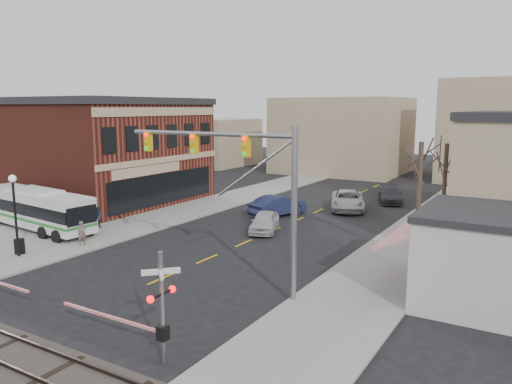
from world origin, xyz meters
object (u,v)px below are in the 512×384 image
trash_bin (20,246)px  car_a (264,222)px  traffic_signal_mast (243,174)px  rr_crossing_east (153,306)px  car_c (348,200)px  pedestrian_near (82,233)px  transit_bus (36,208)px  pedestrian_far (98,217)px  street_lamp (14,199)px  car_d (390,195)px  car_b (278,206)px

trash_bin → car_a: (9.68, 12.54, 0.17)m
traffic_signal_mast → rr_crossing_east: size_ratio=1.70×
car_c → pedestrian_near: (-10.24, -19.77, 0.08)m
transit_bus → trash_bin: transit_bus is taller
trash_bin → pedestrian_far: size_ratio=0.55×
trash_bin → pedestrian_near: bearing=61.0°
traffic_signal_mast → street_lamp: size_ratio=1.97×
car_d → pedestrian_near: (-12.45, -24.97, 0.20)m
car_c → car_d: bearing=45.4°
transit_bus → pedestrian_near: (6.27, -1.26, -0.73)m
transit_bus → car_c: bearing=48.2°
car_c → traffic_signal_mast: bearing=-104.4°
traffic_signal_mast → car_b: traffic_signal_mast is taller
traffic_signal_mast → car_b: 17.79m
trash_bin → rr_crossing_east: bearing=-18.9°
traffic_signal_mast → trash_bin: 15.63m
street_lamp → car_b: 19.80m
car_b → pedestrian_far: bearing=68.6°
car_b → street_lamp: bearing=85.9°
street_lamp → pedestrian_near: street_lamp is taller
car_d → pedestrian_near: 27.90m
car_d → car_a: bearing=-126.2°
transit_bus → trash_bin: bearing=-44.5°
car_c → pedestrian_far: pedestrian_far is taller
transit_bus → car_d: transit_bus is taller
car_a → car_c: size_ratio=0.72×
rr_crossing_east → pedestrian_far: rr_crossing_east is taller
traffic_signal_mast → car_d: (-0.41, 26.16, -5.01)m
traffic_signal_mast → rr_crossing_east: bearing=-83.1°
car_b → pedestrian_far: 14.01m
pedestrian_near → street_lamp: bearing=-178.3°
pedestrian_far → traffic_signal_mast: bearing=-77.7°
car_a → pedestrian_near: (-7.93, -9.37, 0.17)m
trash_bin → pedestrian_near: pedestrian_near is taller
car_a → car_d: bearing=54.2°
transit_bus → street_lamp: bearing=-44.2°
transit_bus → car_c: size_ratio=1.90×
car_a → pedestrian_far: size_ratio=2.64×
rr_crossing_east → trash_bin: (-15.50, 5.30, -1.41)m
car_d → pedestrian_far: 26.08m
trash_bin → car_a: bearing=52.3°
pedestrian_near → pedestrian_far: (-2.77, 3.79, 0.03)m
street_lamp → transit_bus: bearing=135.8°
trash_bin → pedestrian_near: size_ratio=0.57×
traffic_signal_mast → trash_bin: (-14.62, -1.98, -5.15)m
car_a → pedestrian_far: (-10.69, -5.57, 0.20)m
car_b → car_c: (4.05, 5.20, -0.02)m
transit_bus → traffic_signal_mast: traffic_signal_mast is taller
rr_crossing_east → pedestrian_near: bearing=148.4°
car_d → car_c: bearing=-133.0°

